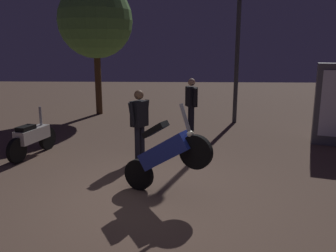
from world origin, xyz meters
TOP-DOWN VIEW (x-y plane):
  - ground_plane at (0.00, 0.00)m, footprint 40.00×40.00m
  - motorcycle_blue_foreground at (0.27, 0.14)m, footprint 1.53×0.84m
  - motorcycle_white_parked_left at (-2.93, 2.27)m, footprint 0.53×1.63m
  - person_rider_beside at (-0.40, 2.13)m, footprint 0.45×0.59m
  - person_bystander_far at (0.83, 4.75)m, footprint 0.36×0.64m
  - streetlamp_near at (2.34, 6.18)m, footprint 0.36×0.36m
  - tree_left_bg at (-2.59, 7.55)m, footprint 2.70×2.70m

SIDE VIEW (x-z plane):
  - ground_plane at x=0.00m, z-range 0.00..0.00m
  - motorcycle_white_parked_left at x=-2.93m, z-range -0.12..0.99m
  - motorcycle_blue_foreground at x=0.27m, z-range -0.07..1.56m
  - person_rider_beside at x=-0.40m, z-range 0.14..1.72m
  - person_bystander_far at x=0.83m, z-range 0.15..1.75m
  - tree_left_bg at x=-2.59m, z-range 1.03..5.81m
  - streetlamp_near at x=2.34m, z-range 0.70..6.32m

